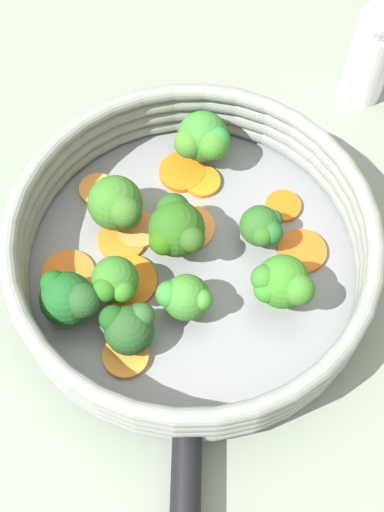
# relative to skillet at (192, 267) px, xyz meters

# --- Properties ---
(ground_plane) EXTENTS (4.00, 4.00, 0.00)m
(ground_plane) POSITION_rel_skillet_xyz_m (0.00, 0.00, -0.01)
(ground_plane) COLOR gray
(skillet) EXTENTS (0.28, 0.28, 0.01)m
(skillet) POSITION_rel_skillet_xyz_m (0.00, 0.00, 0.00)
(skillet) COLOR gray
(skillet) RESTS_ON ground_plane
(skillet_rim_wall) EXTENTS (0.30, 0.30, 0.06)m
(skillet_rim_wall) POSITION_rel_skillet_xyz_m (0.00, 0.00, 0.03)
(skillet_rim_wall) COLOR gray
(skillet_rim_wall) RESTS_ON skillet
(skillet_rivet_left) EXTENTS (0.01, 0.01, 0.01)m
(skillet_rivet_left) POSITION_rel_skillet_xyz_m (-0.11, 0.08, 0.01)
(skillet_rivet_left) COLOR gray
(skillet_rivet_left) RESTS_ON skillet
(skillet_rivet_right) EXTENTS (0.01, 0.01, 0.01)m
(skillet_rivet_right) POSITION_rel_skillet_xyz_m (-0.14, 0.00, 0.01)
(skillet_rivet_right) COLOR gray
(skillet_rivet_right) RESTS_ON skillet
(carrot_slice_0) EXTENTS (0.04, 0.04, 0.00)m
(carrot_slice_0) POSITION_rel_skillet_xyz_m (0.03, -0.09, 0.01)
(carrot_slice_0) COLOR orange
(carrot_slice_0) RESTS_ON skillet
(carrot_slice_1) EXTENTS (0.05, 0.05, 0.00)m
(carrot_slice_1) POSITION_rel_skillet_xyz_m (-0.02, -0.09, 0.01)
(carrot_slice_1) COLOR #D85F19
(carrot_slice_1) RESTS_ON skillet
(carrot_slice_2) EXTENTS (0.05, 0.05, 0.01)m
(carrot_slice_2) POSITION_rel_skillet_xyz_m (0.04, 0.03, 0.01)
(carrot_slice_2) COLOR #F98B40
(carrot_slice_2) RESTS_ON skillet
(carrot_slice_3) EXTENTS (0.05, 0.05, 0.00)m
(carrot_slice_3) POSITION_rel_skillet_xyz_m (0.02, 0.10, 0.01)
(carrot_slice_3) COLOR orange
(carrot_slice_3) RESTS_ON skillet
(carrot_slice_4) EXTENTS (0.05, 0.05, 0.01)m
(carrot_slice_4) POSITION_rel_skillet_xyz_m (-0.06, 0.07, 0.01)
(carrot_slice_4) COLOR orange
(carrot_slice_4) RESTS_ON skillet
(carrot_slice_5) EXTENTS (0.04, 0.04, 0.00)m
(carrot_slice_5) POSITION_rel_skillet_xyz_m (0.07, -0.03, 0.01)
(carrot_slice_5) COLOR orange
(carrot_slice_5) RESTS_ON skillet
(carrot_slice_6) EXTENTS (0.05, 0.05, 0.01)m
(carrot_slice_6) POSITION_rel_skillet_xyz_m (0.09, -0.02, 0.01)
(carrot_slice_6) COLOR orange
(carrot_slice_6) RESTS_ON skillet
(carrot_slice_7) EXTENTS (0.06, 0.06, 0.00)m
(carrot_slice_7) POSITION_rel_skillet_xyz_m (0.04, 0.05, 0.01)
(carrot_slice_7) COLOR orange
(carrot_slice_7) RESTS_ON skillet
(carrot_slice_8) EXTENTS (0.04, 0.04, 0.00)m
(carrot_slice_8) POSITION_rel_skillet_xyz_m (0.09, 0.06, 0.01)
(carrot_slice_8) COLOR orange
(carrot_slice_8) RESTS_ON skillet
(carrot_slice_9) EXTENTS (0.05, 0.05, 0.00)m
(carrot_slice_9) POSITION_rel_skillet_xyz_m (0.00, 0.05, 0.01)
(carrot_slice_9) COLOR orange
(carrot_slice_9) RESTS_ON skillet
(carrot_slice_10) EXTENTS (0.06, 0.06, 0.00)m
(carrot_slice_10) POSITION_rel_skillet_xyz_m (0.03, -0.01, 0.01)
(carrot_slice_10) COLOR orange
(carrot_slice_10) RESTS_ON skillet
(broccoli_floret_0) EXTENTS (0.04, 0.04, 0.04)m
(broccoli_floret_0) POSITION_rel_skillet_xyz_m (-0.04, 0.02, 0.03)
(broccoli_floret_0) COLOR #5D9153
(broccoli_floret_0) RESTS_ON skillet
(broccoli_floret_1) EXTENTS (0.05, 0.05, 0.05)m
(broccoli_floret_1) POSITION_rel_skillet_xyz_m (0.10, -0.04, 0.04)
(broccoli_floret_1) COLOR #628C4E
(broccoli_floret_1) RESTS_ON skillet
(broccoli_floret_2) EXTENTS (0.04, 0.04, 0.04)m
(broccoli_floret_2) POSITION_rel_skillet_xyz_m (0.00, -0.06, 0.03)
(broccoli_floret_2) COLOR #6A8D50
(broccoli_floret_2) RESTS_ON skillet
(broccoli_floret_3) EXTENTS (0.05, 0.05, 0.05)m
(broccoli_floret_3) POSITION_rel_skillet_xyz_m (-0.01, 0.10, 0.03)
(broccoli_floret_3) COLOR #77A25A
(broccoli_floret_3) RESTS_ON skillet
(broccoli_floret_4) EXTENTS (0.05, 0.05, 0.05)m
(broccoli_floret_4) POSITION_rel_skillet_xyz_m (-0.05, -0.06, 0.04)
(broccoli_floret_4) COLOR #78A44C
(broccoli_floret_4) RESTS_ON skillet
(broccoli_floret_5) EXTENTS (0.04, 0.04, 0.04)m
(broccoli_floret_5) POSITION_rel_skillet_xyz_m (-0.05, 0.07, 0.03)
(broccoli_floret_5) COLOR #658F46
(broccoli_floret_5) RESTS_ON skillet
(broccoli_floret_6) EXTENTS (0.05, 0.05, 0.05)m
(broccoli_floret_6) POSITION_rel_skillet_xyz_m (0.05, 0.05, 0.04)
(broccoli_floret_6) COLOR #6E9E56
(broccoli_floret_6) RESTS_ON skillet
(broccoli_floret_7) EXTENTS (0.05, 0.05, 0.06)m
(broccoli_floret_7) POSITION_rel_skillet_xyz_m (0.02, 0.01, 0.04)
(broccoli_floret_7) COLOR #6E9756
(broccoli_floret_7) RESTS_ON skillet
(broccoli_floret_8) EXTENTS (0.04, 0.04, 0.05)m
(broccoli_floret_8) POSITION_rel_skillet_xyz_m (-0.01, 0.07, 0.04)
(broccoli_floret_8) COLOR #87B463
(broccoli_floret_8) RESTS_ON skillet
(salt_shaker) EXTENTS (0.04, 0.04, 0.11)m
(salt_shaker) POSITION_rel_skillet_xyz_m (0.13, -0.21, 0.05)
(salt_shaker) COLOR white
(salt_shaker) RESTS_ON ground_plane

